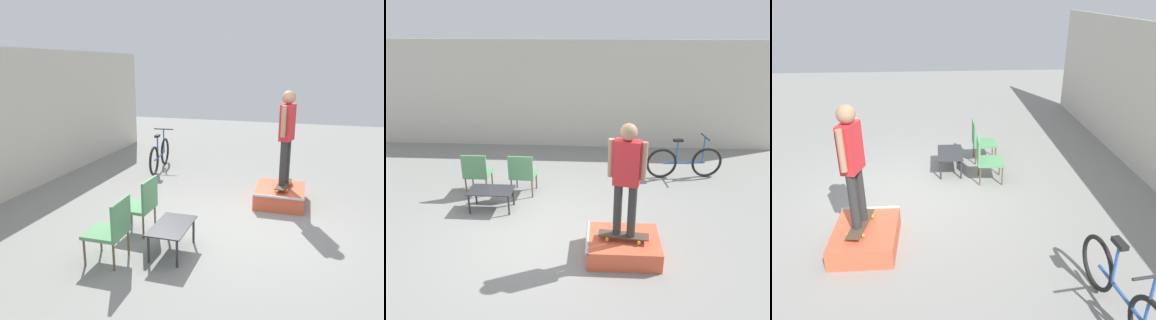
{
  "view_description": "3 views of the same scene",
  "coord_description": "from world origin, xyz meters",
  "views": [
    {
      "loc": [
        -5.83,
        -0.96,
        2.68
      ],
      "look_at": [
        0.54,
        0.99,
        0.96
      ],
      "focal_mm": 35.0,
      "sensor_mm": 36.0,
      "label": 1
    },
    {
      "loc": [
        0.95,
        -5.68,
        3.61
      ],
      "look_at": [
        0.55,
        0.93,
        1.03
      ],
      "focal_mm": 35.0,
      "sensor_mm": 36.0,
      "label": 2
    },
    {
      "loc": [
        6.09,
        0.57,
        3.54
      ],
      "look_at": [
        0.38,
        0.97,
        0.94
      ],
      "focal_mm": 35.0,
      "sensor_mm": 36.0,
      "label": 3
    }
  ],
  "objects": [
    {
      "name": "skateboard_on_ramp",
      "position": [
        1.36,
        -0.63,
        0.39
      ],
      "size": [
        0.8,
        0.32,
        0.07
      ],
      "rotation": [
        0.0,
        0.0,
        -0.12
      ],
      "color": "#473828",
      "rests_on": "skate_ramp_box"
    },
    {
      "name": "skate_ramp_box",
      "position": [
        1.36,
        -0.58,
        0.16
      ],
      "size": [
        1.16,
        0.93,
        0.34
      ],
      "color": "#DB5638",
      "rests_on": "ground_plane"
    },
    {
      "name": "house_wall_back",
      "position": [
        0.0,
        4.72,
        1.5
      ],
      "size": [
        12.0,
        0.06,
        3.0
      ],
      "color": "beige",
      "rests_on": "ground_plane"
    },
    {
      "name": "person_skater",
      "position": [
        1.36,
        -0.63,
        1.47
      ],
      "size": [
        0.56,
        0.29,
        1.8
      ],
      "rotation": [
        0.0,
        0.0,
        -0.25
      ],
      "color": "#2D2D2D",
      "rests_on": "skateboard_on_ramp"
    },
    {
      "name": "patio_chair_left",
      "position": [
        -1.64,
        1.47,
        0.51
      ],
      "size": [
        0.53,
        0.53,
        0.92
      ],
      "rotation": [
        0.0,
        0.0,
        3.15
      ],
      "color": "brown",
      "rests_on": "ground_plane"
    },
    {
      "name": "bicycle",
      "position": [
        2.95,
        2.6,
        0.38
      ],
      "size": [
        1.79,
        0.52,
        1.01
      ],
      "rotation": [
        0.0,
        0.0,
        0.12
      ],
      "color": "black",
      "rests_on": "ground_plane"
    },
    {
      "name": "patio_chair_right",
      "position": [
        -0.65,
        1.47,
        0.51
      ],
      "size": [
        0.54,
        0.54,
        0.92
      ],
      "rotation": [
        0.0,
        0.0,
        3.11
      ],
      "color": "brown",
      "rests_on": "ground_plane"
    },
    {
      "name": "ground_plane",
      "position": [
        0.0,
        0.0,
        0.0
      ],
      "size": [
        24.0,
        24.0,
        0.0
      ],
      "primitive_type": "plane",
      "color": "gray"
    },
    {
      "name": "coffee_table",
      "position": [
        -1.14,
        0.78,
        0.37
      ],
      "size": [
        0.87,
        0.52,
        0.43
      ],
      "color": "#2D2D33",
      "rests_on": "ground_plane"
    }
  ]
}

